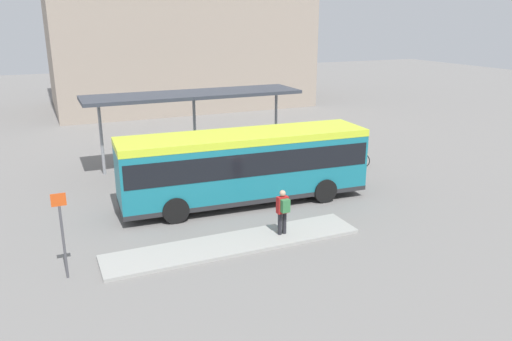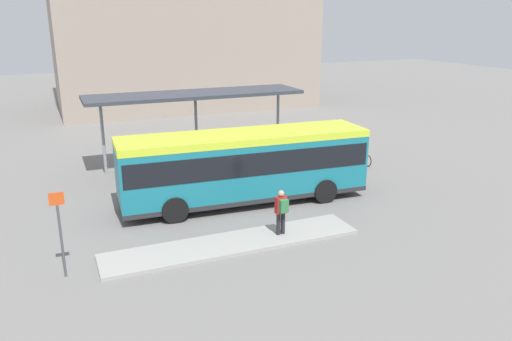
% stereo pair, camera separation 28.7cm
% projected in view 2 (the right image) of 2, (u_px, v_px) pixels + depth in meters
% --- Properties ---
extents(ground_plane, '(120.00, 120.00, 0.00)m').
position_uv_depth(ground_plane, '(245.00, 202.00, 21.98)').
color(ground_plane, slate).
extents(curb_island, '(9.35, 1.80, 0.12)m').
position_uv_depth(curb_island, '(233.00, 243.00, 17.86)').
color(curb_island, '#9E9E99').
rests_on(curb_island, ground_plane).
extents(city_bus, '(10.82, 3.07, 3.13)m').
position_uv_depth(city_bus, '(245.00, 163.00, 21.44)').
color(city_bus, '#197284').
rests_on(city_bus, ground_plane).
extents(pedestrian_waiting, '(0.43, 0.45, 1.71)m').
position_uv_depth(pedestrian_waiting, '(282.00, 210.00, 18.17)').
color(pedestrian_waiting, '#232328').
rests_on(pedestrian_waiting, curb_island).
extents(bicycle_yellow, '(0.48, 1.54, 0.67)m').
position_uv_depth(bicycle_yellow, '(362.00, 158.00, 27.56)').
color(bicycle_yellow, black).
rests_on(bicycle_yellow, ground_plane).
extents(bicycle_white, '(0.48, 1.80, 0.77)m').
position_uv_depth(bicycle_white, '(352.00, 155.00, 28.14)').
color(bicycle_white, black).
rests_on(bicycle_white, ground_plane).
extents(bicycle_red, '(0.48, 1.51, 0.66)m').
position_uv_depth(bicycle_red, '(347.00, 152.00, 28.84)').
color(bicycle_red, black).
rests_on(bicycle_red, ground_plane).
extents(bicycle_black, '(0.48, 1.69, 0.73)m').
position_uv_depth(bicycle_black, '(340.00, 149.00, 29.48)').
color(bicycle_black, black).
rests_on(bicycle_black, ground_plane).
extents(station_shelter, '(11.61, 2.97, 3.95)m').
position_uv_depth(station_shelter, '(195.00, 96.00, 26.75)').
color(station_shelter, '#383D47').
rests_on(station_shelter, ground_plane).
extents(potted_planter_near_shelter, '(0.86, 0.86, 1.40)m').
position_uv_depth(potted_planter_near_shelter, '(146.00, 170.00, 24.13)').
color(potted_planter_near_shelter, slate).
rests_on(potted_planter_near_shelter, ground_plane).
extents(platform_sign, '(0.44, 0.08, 2.80)m').
position_uv_depth(platform_sign, '(60.00, 231.00, 15.26)').
color(platform_sign, '#4C4C51').
rests_on(platform_sign, ground_plane).
extents(station_building, '(22.02, 12.47, 16.27)m').
position_uv_depth(station_building, '(181.00, 13.00, 44.67)').
color(station_building, gray).
rests_on(station_building, ground_plane).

